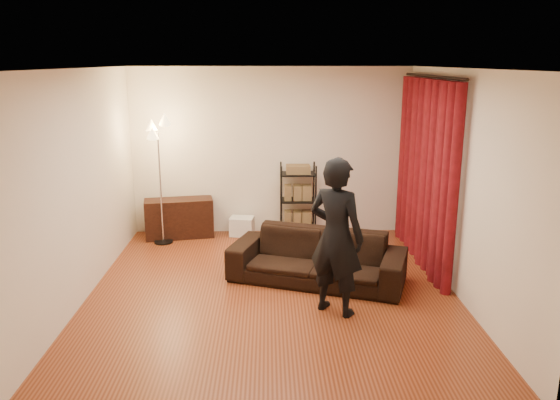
{
  "coord_description": "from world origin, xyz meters",
  "views": [
    {
      "loc": [
        -0.05,
        -6.27,
        2.79
      ],
      "look_at": [
        0.1,
        0.3,
        1.1
      ],
      "focal_mm": 35.0,
      "sensor_mm": 36.0,
      "label": 1
    }
  ],
  "objects_px": {
    "person": "(336,237)",
    "storage_boxes": "(242,226)",
    "floor_lamp": "(160,183)",
    "sofa": "(317,257)",
    "media_cabinet": "(179,218)",
    "wire_shelf": "(298,200)"
  },
  "relations": [
    {
      "from": "person",
      "to": "wire_shelf",
      "type": "height_order",
      "value": "person"
    },
    {
      "from": "sofa",
      "to": "media_cabinet",
      "type": "distance_m",
      "value": 2.8
    },
    {
      "from": "sofa",
      "to": "media_cabinet",
      "type": "bearing_deg",
      "value": 156.72
    },
    {
      "from": "person",
      "to": "storage_boxes",
      "type": "bearing_deg",
      "value": -31.79
    },
    {
      "from": "person",
      "to": "floor_lamp",
      "type": "height_order",
      "value": "floor_lamp"
    },
    {
      "from": "sofa",
      "to": "floor_lamp",
      "type": "distance_m",
      "value": 2.85
    },
    {
      "from": "person",
      "to": "wire_shelf",
      "type": "distance_m",
      "value": 2.83
    },
    {
      "from": "storage_boxes",
      "to": "floor_lamp",
      "type": "height_order",
      "value": "floor_lamp"
    },
    {
      "from": "storage_boxes",
      "to": "wire_shelf",
      "type": "bearing_deg",
      "value": -1.56
    },
    {
      "from": "storage_boxes",
      "to": "sofa",
      "type": "bearing_deg",
      "value": -61.42
    },
    {
      "from": "person",
      "to": "media_cabinet",
      "type": "height_order",
      "value": "person"
    },
    {
      "from": "person",
      "to": "sofa",
      "type": "bearing_deg",
      "value": -46.45
    },
    {
      "from": "sofa",
      "to": "wire_shelf",
      "type": "relative_size",
      "value": 1.86
    },
    {
      "from": "person",
      "to": "floor_lamp",
      "type": "relative_size",
      "value": 0.92
    },
    {
      "from": "person",
      "to": "storage_boxes",
      "type": "height_order",
      "value": "person"
    },
    {
      "from": "person",
      "to": "floor_lamp",
      "type": "xyz_separation_m",
      "value": [
        -2.4,
        2.48,
        0.08
      ]
    },
    {
      "from": "sofa",
      "to": "wire_shelf",
      "type": "xyz_separation_m",
      "value": [
        -0.14,
        1.91,
        0.27
      ]
    },
    {
      "from": "wire_shelf",
      "to": "floor_lamp",
      "type": "relative_size",
      "value": 0.61
    },
    {
      "from": "media_cabinet",
      "to": "storage_boxes",
      "type": "xyz_separation_m",
      "value": [
        1.01,
        0.04,
        -0.16
      ]
    },
    {
      "from": "sofa",
      "to": "person",
      "type": "xyz_separation_m",
      "value": [
        0.13,
        -0.89,
        0.57
      ]
    },
    {
      "from": "person",
      "to": "storage_boxes",
      "type": "xyz_separation_m",
      "value": [
        -1.18,
        2.83,
        -0.74
      ]
    },
    {
      "from": "wire_shelf",
      "to": "floor_lamp",
      "type": "distance_m",
      "value": 2.19
    }
  ]
}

